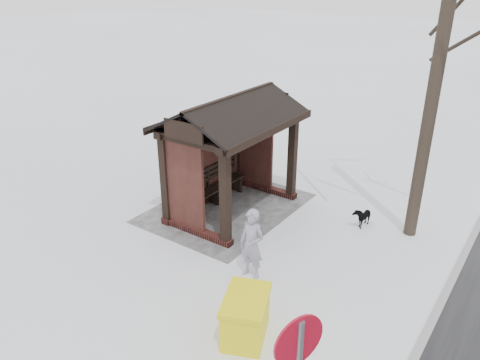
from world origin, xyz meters
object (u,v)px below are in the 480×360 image
at_px(pedestrian, 252,244).
at_px(grit_bin, 246,316).
at_px(bus_shelter, 227,131).
at_px(dog, 362,216).

bearing_deg(pedestrian, grit_bin, -56.24).
relative_size(bus_shelter, pedestrian, 2.36).
bearing_deg(bus_shelter, dog, 110.38).
distance_m(dog, grit_bin, 4.86).
height_order(dog, grit_bin, grit_bin).
bearing_deg(bus_shelter, grit_bin, 40.34).
xyz_separation_m(bus_shelter, grit_bin, (3.65, 3.10, -1.75)).
bearing_deg(dog, bus_shelter, -153.94).
height_order(bus_shelter, grit_bin, bus_shelter).
bearing_deg(grit_bin, pedestrian, -172.03).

